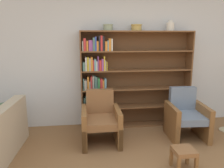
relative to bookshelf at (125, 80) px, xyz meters
name	(u,v)px	position (x,y,z in m)	size (l,w,h in m)	color
wall_back	(130,57)	(0.13, 0.17, 0.42)	(12.00, 0.06, 2.75)	silver
bookshelf	(125,80)	(0.00, 0.00, 0.00)	(2.18, 0.30, 1.89)	brown
bowl_terracotta	(108,27)	(-0.33, -0.02, 1.01)	(0.19, 0.19, 0.12)	gray
bowl_olive	(136,27)	(0.21, -0.02, 1.01)	(0.22, 0.22, 0.12)	tan
vase_tall	(170,26)	(0.87, -0.02, 1.03)	(0.15, 0.15, 0.20)	silver
armchair_leather	(101,120)	(-0.54, -0.66, -0.57)	(0.65, 0.69, 0.87)	brown
armchair_cushioned	(186,116)	(1.00, -0.66, -0.57)	(0.69, 0.72, 0.87)	brown
footstool	(184,154)	(0.50, -1.64, -0.71)	(0.28, 0.28, 0.31)	brown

